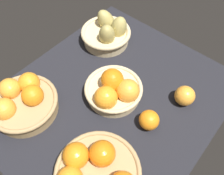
# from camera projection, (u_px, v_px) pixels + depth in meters

# --- Properties ---
(market_tray) EXTENTS (0.84, 0.72, 0.03)m
(market_tray) POSITION_uv_depth(u_px,v_px,m) (111.00, 100.00, 0.87)
(market_tray) COLOR black
(market_tray) RESTS_ON ground
(basket_near_left) EXTENTS (0.25, 0.25, 0.11)m
(basket_near_left) POSITION_uv_depth(u_px,v_px,m) (96.00, 173.00, 0.66)
(basket_near_left) COLOR tan
(basket_near_left) RESTS_ON market_tray
(basket_far_right_pears) EXTENTS (0.21, 0.21, 0.14)m
(basket_far_right_pears) POSITION_uv_depth(u_px,v_px,m) (108.00, 33.00, 0.99)
(basket_far_right_pears) COLOR #D3BC8C
(basket_far_right_pears) RESTS_ON market_tray
(basket_center) EXTENTS (0.21, 0.21, 0.12)m
(basket_center) POSITION_uv_depth(u_px,v_px,m) (114.00, 90.00, 0.82)
(basket_center) COLOR #D3BC8C
(basket_center) RESTS_ON market_tray
(basket_far_left) EXTENTS (0.24, 0.24, 0.11)m
(basket_far_left) POSITION_uv_depth(u_px,v_px,m) (23.00, 101.00, 0.80)
(basket_far_left) COLOR tan
(basket_far_left) RESTS_ON market_tray
(loose_orange_front_gap) EXTENTS (0.07, 0.07, 0.07)m
(loose_orange_front_gap) POSITION_uv_depth(u_px,v_px,m) (185.00, 96.00, 0.82)
(loose_orange_front_gap) COLOR #F49E33
(loose_orange_front_gap) RESTS_ON market_tray
(loose_orange_back_gap) EXTENTS (0.07, 0.07, 0.07)m
(loose_orange_back_gap) POSITION_uv_depth(u_px,v_px,m) (149.00, 121.00, 0.76)
(loose_orange_back_gap) COLOR orange
(loose_orange_back_gap) RESTS_ON market_tray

